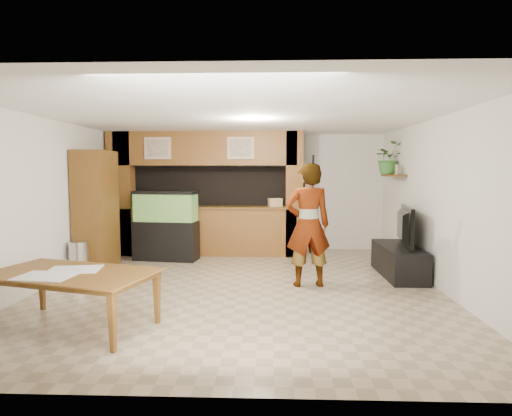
{
  "coord_description": "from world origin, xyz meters",
  "views": [
    {
      "loc": [
        0.47,
        -6.48,
        1.79
      ],
      "look_at": [
        0.22,
        0.6,
        1.17
      ],
      "focal_mm": 30.0,
      "sensor_mm": 36.0,
      "label": 1
    }
  ],
  "objects_px": {
    "pantry_cabinet": "(96,210)",
    "person": "(308,225)",
    "television": "(400,226)",
    "aquarium": "(166,226)",
    "dining_table": "(70,301)"
  },
  "relations": [
    {
      "from": "pantry_cabinet",
      "to": "person",
      "type": "relative_size",
      "value": 1.12
    },
    {
      "from": "pantry_cabinet",
      "to": "person",
      "type": "distance_m",
      "value": 3.89
    },
    {
      "from": "pantry_cabinet",
      "to": "television",
      "type": "relative_size",
      "value": 1.82
    },
    {
      "from": "pantry_cabinet",
      "to": "person",
      "type": "xyz_separation_m",
      "value": [
        3.74,
        -1.03,
        -0.12
      ]
    },
    {
      "from": "pantry_cabinet",
      "to": "person",
      "type": "height_order",
      "value": "pantry_cabinet"
    },
    {
      "from": "aquarium",
      "to": "person",
      "type": "relative_size",
      "value": 0.73
    },
    {
      "from": "pantry_cabinet",
      "to": "aquarium",
      "type": "height_order",
      "value": "pantry_cabinet"
    },
    {
      "from": "television",
      "to": "person",
      "type": "bearing_deg",
      "value": 123.17
    },
    {
      "from": "person",
      "to": "dining_table",
      "type": "bearing_deg",
      "value": 26.82
    },
    {
      "from": "aquarium",
      "to": "pantry_cabinet",
      "type": "bearing_deg",
      "value": -134.84
    },
    {
      "from": "pantry_cabinet",
      "to": "television",
      "type": "bearing_deg",
      "value": -3.61
    },
    {
      "from": "aquarium",
      "to": "person",
      "type": "height_order",
      "value": "person"
    },
    {
      "from": "pantry_cabinet",
      "to": "aquarium",
      "type": "bearing_deg",
      "value": 37.66
    },
    {
      "from": "aquarium",
      "to": "television",
      "type": "relative_size",
      "value": 1.18
    },
    {
      "from": "aquarium",
      "to": "person",
      "type": "xyz_separation_m",
      "value": [
        2.68,
        -1.86,
        0.28
      ]
    }
  ]
}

